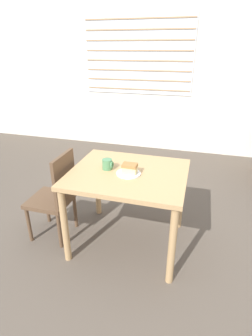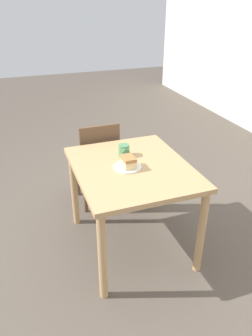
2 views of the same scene
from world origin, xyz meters
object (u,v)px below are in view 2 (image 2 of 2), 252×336
plate (128,167)px  dining_table_near (132,178)px  cake_slice (129,162)px  coffee_mug (124,150)px  chair_near_window (98,163)px

plate → dining_table_near: bearing=108.5°
plate → cake_slice: 0.05m
plate → cake_slice: bearing=20.7°
plate → coffee_mug: (-0.21, 0.04, 0.04)m
dining_table_near → cake_slice: size_ratio=8.14×
dining_table_near → cake_slice: bearing=-57.8°
chair_near_window → plate: size_ratio=4.23×
cake_slice → coffee_mug: (-0.21, 0.04, -0.01)m
plate → coffee_mug: coffee_mug is taller
chair_near_window → plate: bearing=94.2°
cake_slice → coffee_mug: bearing=169.2°
dining_table_near → cake_slice: (0.02, -0.04, 0.16)m
chair_near_window → dining_table_near: bearing=97.5°
cake_slice → coffee_mug: size_ratio=1.29×
cake_slice → coffee_mug: 0.22m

